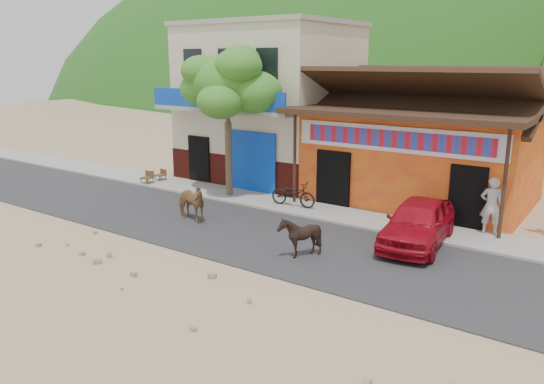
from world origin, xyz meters
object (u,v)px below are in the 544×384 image
at_px(pedestrian, 491,206).
at_px(scooter, 293,194).
at_px(tree, 228,122).
at_px(cow_dark, 300,236).
at_px(red_car, 418,222).
at_px(cafe_chair_right, 147,172).
at_px(cafe_chair_left, 160,170).
at_px(cow_tan, 190,202).

bearing_deg(pedestrian, scooter, -9.10).
xyz_separation_m(tree, scooter, (3.10, 0.05, -2.52)).
height_order(cow_dark, red_car, red_car).
height_order(red_car, pedestrian, pedestrian).
bearing_deg(cafe_chair_right, tree, -1.42).
distance_m(pedestrian, cafe_chair_left, 14.44).
xyz_separation_m(cow_tan, cafe_chair_right, (-5.42, 2.89, -0.08)).
xyz_separation_m(cow_dark, scooter, (-2.94, 4.21, -0.04)).
height_order(tree, red_car, tree).
distance_m(tree, cow_tan, 4.28).
relative_size(red_car, cafe_chair_right, 4.13).
relative_size(cow_tan, cafe_chair_left, 1.71).
distance_m(tree, cow_dark, 7.74).
height_order(cow_dark, pedestrian, pedestrian).
xyz_separation_m(tree, cafe_chair_right, (-4.40, -0.50, -2.50)).
distance_m(cow_tan, pedestrian, 9.98).
height_order(tree, pedestrian, tree).
relative_size(cow_dark, cafe_chair_left, 1.32).
relative_size(cow_tan, pedestrian, 0.85).
bearing_deg(scooter, pedestrian, -87.84).
bearing_deg(cafe_chair_left, scooter, 5.03).
bearing_deg(red_car, scooter, 160.57).
bearing_deg(cafe_chair_left, red_car, 0.22).
height_order(scooter, pedestrian, pedestrian).
height_order(red_car, scooter, red_car).
distance_m(cow_tan, scooter, 4.02).
bearing_deg(cafe_chair_left, cow_tan, -27.29).
distance_m(red_car, scooter, 5.48).
xyz_separation_m(tree, cafe_chair_left, (-4.40, 0.31, -2.54)).
relative_size(cow_dark, red_car, 0.29).
bearing_deg(pedestrian, cow_tan, 9.35).
height_order(red_car, cafe_chair_left, red_car).
height_order(cow_tan, scooter, cow_tan).
height_order(red_car, cafe_chair_right, red_car).
bearing_deg(cow_dark, cow_tan, -114.97).
relative_size(cow_tan, cow_dark, 1.30).
relative_size(tree, cow_tan, 3.82).
relative_size(tree, cafe_chair_right, 5.98).
bearing_deg(cow_tan, red_car, -65.42).
relative_size(tree, red_car, 1.45).
distance_m(scooter, cafe_chair_left, 7.50).
distance_m(tree, pedestrian, 10.28).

